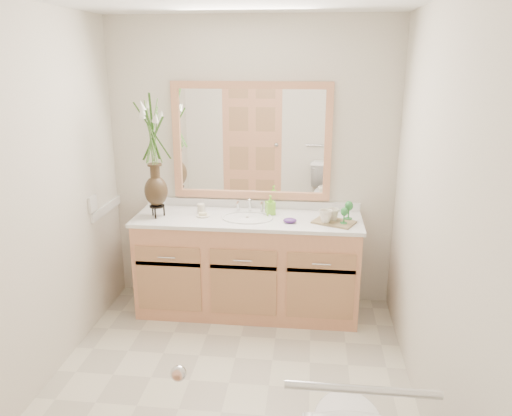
# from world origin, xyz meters

# --- Properties ---
(floor) EXTENTS (2.60, 2.60, 0.00)m
(floor) POSITION_xyz_m (0.00, 0.00, 0.00)
(floor) COLOR #B8B19D
(floor) RESTS_ON ground
(wall_back) EXTENTS (2.40, 0.02, 2.40)m
(wall_back) POSITION_xyz_m (0.00, 1.30, 1.20)
(wall_back) COLOR silver
(wall_back) RESTS_ON floor
(wall_front) EXTENTS (2.40, 0.02, 2.40)m
(wall_front) POSITION_xyz_m (0.00, -1.30, 1.20)
(wall_front) COLOR silver
(wall_front) RESTS_ON floor
(wall_left) EXTENTS (0.02, 2.60, 2.40)m
(wall_left) POSITION_xyz_m (-1.20, 0.00, 1.20)
(wall_left) COLOR silver
(wall_left) RESTS_ON floor
(wall_right) EXTENTS (0.02, 2.60, 2.40)m
(wall_right) POSITION_xyz_m (1.20, 0.00, 1.20)
(wall_right) COLOR silver
(wall_right) RESTS_ON floor
(vanity) EXTENTS (1.80, 0.55, 0.80)m
(vanity) POSITION_xyz_m (0.00, 1.01, 0.40)
(vanity) COLOR tan
(vanity) RESTS_ON floor
(counter) EXTENTS (1.84, 0.57, 0.03)m
(counter) POSITION_xyz_m (0.00, 1.01, 0.82)
(counter) COLOR white
(counter) RESTS_ON vanity
(sink) EXTENTS (0.38, 0.34, 0.23)m
(sink) POSITION_xyz_m (0.00, 1.00, 0.78)
(sink) COLOR white
(sink) RESTS_ON counter
(mirror) EXTENTS (1.32, 0.04, 0.97)m
(mirror) POSITION_xyz_m (0.00, 1.28, 1.41)
(mirror) COLOR white
(mirror) RESTS_ON wall_back
(switch_plate) EXTENTS (0.02, 0.12, 0.12)m
(switch_plate) POSITION_xyz_m (-1.19, 0.76, 0.98)
(switch_plate) COLOR white
(switch_plate) RESTS_ON wall_left
(door) EXTENTS (0.80, 0.03, 2.00)m
(door) POSITION_xyz_m (-0.30, -1.29, 1.00)
(door) COLOR tan
(door) RESTS_ON floor
(grab_bar) EXTENTS (0.55, 0.03, 0.03)m
(grab_bar) POSITION_xyz_m (0.70, -1.27, 0.95)
(grab_bar) COLOR silver
(grab_bar) RESTS_ON wall_front
(flower_vase) EXTENTS (0.22, 0.22, 0.90)m
(flower_vase) POSITION_xyz_m (-0.73, 0.96, 1.44)
(flower_vase) COLOR black
(flower_vase) RESTS_ON counter
(tumbler) EXTENTS (0.06, 0.06, 0.08)m
(tumbler) POSITION_xyz_m (-0.40, 1.09, 0.87)
(tumbler) COLOR beige
(tumbler) RESTS_ON counter
(soap_dish) EXTENTS (0.11, 0.11, 0.03)m
(soap_dish) POSITION_xyz_m (-0.36, 0.99, 0.84)
(soap_dish) COLOR beige
(soap_dish) RESTS_ON counter
(soap_bottle) EXTENTS (0.09, 0.09, 0.15)m
(soap_bottle) POSITION_xyz_m (0.18, 1.12, 0.90)
(soap_bottle) COLOR #7AD231
(soap_bottle) RESTS_ON counter
(purple_dish) EXTENTS (0.12, 0.10, 0.04)m
(purple_dish) POSITION_xyz_m (0.35, 0.91, 0.85)
(purple_dish) COLOR #4D2775
(purple_dish) RESTS_ON counter
(tray) EXTENTS (0.36, 0.31, 0.02)m
(tray) POSITION_xyz_m (0.69, 0.95, 0.84)
(tray) COLOR brown
(tray) RESTS_ON counter
(mug_left) EXTENTS (0.14, 0.13, 0.11)m
(mug_left) POSITION_xyz_m (0.62, 0.91, 0.90)
(mug_left) COLOR beige
(mug_left) RESTS_ON tray
(mug_right) EXTENTS (0.12, 0.11, 0.10)m
(mug_right) POSITION_xyz_m (0.68, 0.98, 0.89)
(mug_right) COLOR beige
(mug_right) RESTS_ON tray
(goblet_front) EXTENTS (0.06, 0.06, 0.13)m
(goblet_front) POSITION_xyz_m (0.76, 0.90, 0.93)
(goblet_front) COLOR #297B35
(goblet_front) RESTS_ON tray
(goblet_back) EXTENTS (0.07, 0.07, 0.15)m
(goblet_back) POSITION_xyz_m (0.80, 1.02, 0.94)
(goblet_back) COLOR #297B35
(goblet_back) RESTS_ON tray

